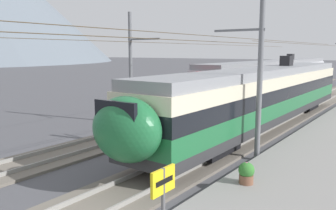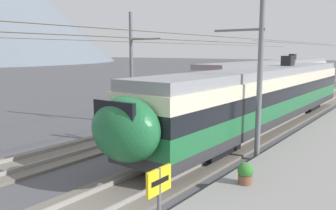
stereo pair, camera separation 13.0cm
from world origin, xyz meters
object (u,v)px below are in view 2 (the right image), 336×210
(train_near_platform, at_px, (264,94))
(train_far_track, at_px, (276,75))
(catenary_mast_mid, at_px, (256,72))
(catenary_mast_far_side, at_px, (134,66))
(potted_plant_by_shelter, at_px, (245,172))
(platform_sign, at_px, (159,199))

(train_near_platform, xyz_separation_m, train_far_track, (17.97, 5.53, 0.01))
(catenary_mast_mid, bearing_deg, catenary_mast_far_side, 74.83)
(catenary_mast_mid, distance_m, potted_plant_by_shelter, 5.12)
(train_far_track, distance_m, platform_sign, 34.88)
(train_far_track, distance_m, catenary_mast_mid, 25.21)
(train_near_platform, bearing_deg, potted_plant_by_shelter, -161.71)
(catenary_mast_far_side, distance_m, potted_plant_by_shelter, 13.02)
(train_near_platform, relative_size, platform_sign, 11.21)
(platform_sign, height_order, potted_plant_by_shelter, platform_sign)
(catenary_mast_far_side, height_order, potted_plant_by_shelter, catenary_mast_far_side)
(train_far_track, height_order, catenary_mast_mid, catenary_mast_mid)
(train_near_platform, xyz_separation_m, catenary_mast_far_side, (-3.44, 7.67, 1.68))
(catenary_mast_mid, xyz_separation_m, platform_sign, (-9.54, -2.06, -1.92))
(catenary_mast_far_side, xyz_separation_m, potted_plant_by_shelter, (-6.37, -10.91, -3.16))
(train_near_platform, height_order, catenary_mast_far_side, catenary_mast_far_side)
(catenary_mast_mid, bearing_deg, train_far_track, 17.30)
(train_near_platform, distance_m, train_far_track, 18.80)
(train_near_platform, relative_size, catenary_mast_far_side, 0.56)
(catenary_mast_far_side, relative_size, platform_sign, 20.05)
(train_far_track, xyz_separation_m, catenary_mast_far_side, (-21.41, 2.14, 1.67))
(catenary_mast_far_side, distance_m, platform_sign, 16.95)
(train_near_platform, distance_m, potted_plant_by_shelter, 10.44)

